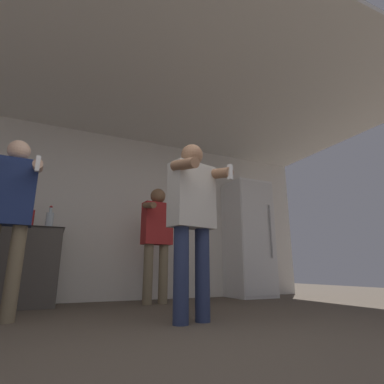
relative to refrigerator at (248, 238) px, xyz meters
name	(u,v)px	position (x,y,z in m)	size (l,w,h in m)	color
ground_plane	(209,359)	(-2.26, -2.82, -0.97)	(14.00, 14.00, 0.00)	#4C4238
wall_back	(112,214)	(-2.26, 0.35, 0.31)	(7.00, 0.06, 2.55)	silver
ceiling_slab	(144,83)	(-2.26, -1.25, 1.61)	(7.00, 3.66, 0.05)	silver
refrigerator	(248,238)	(0.00, 0.00, 0.00)	(0.67, 0.67, 1.93)	white
bottle_brown_liquor	(50,220)	(-3.11, -0.09, 0.09)	(0.09, 0.09, 0.30)	silver
bottle_short_whiskey	(2,216)	(-3.64, -0.09, 0.10)	(0.09, 0.09, 0.31)	black
bottle_red_label	(31,218)	(-3.33, -0.09, 0.10)	(0.08, 0.08, 0.32)	maroon
person_woman_foreground	(193,212)	(-1.91, -1.86, -0.02)	(0.56, 0.51, 1.61)	navy
person_man_side	(10,209)	(-3.43, -1.19, 0.01)	(0.46, 0.46, 1.64)	#75664C
person_spectator_back	(157,234)	(-1.75, -0.34, -0.05)	(0.50, 0.46, 1.56)	#75664C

